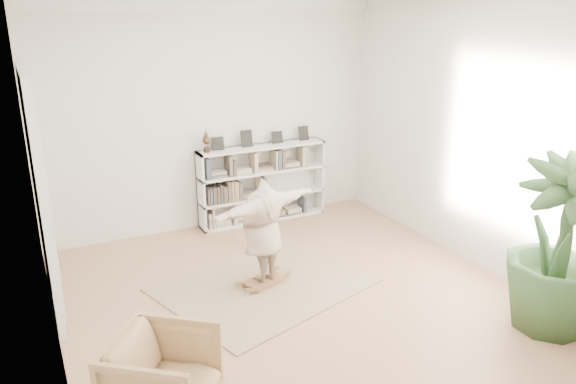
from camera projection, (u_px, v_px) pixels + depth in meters
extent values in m
plane|color=#A87A56|center=(300.00, 303.00, 6.94)|extent=(6.00, 6.00, 0.00)
plane|color=silver|center=(214.00, 118.00, 8.91)|extent=(5.50, 0.00, 5.50)
plane|color=silver|center=(506.00, 270.00, 3.82)|extent=(5.50, 0.00, 5.50)
plane|color=silver|center=(39.00, 199.00, 5.20)|extent=(0.00, 6.00, 6.00)
plane|color=silver|center=(483.00, 138.00, 7.52)|extent=(0.00, 6.00, 6.00)
cube|color=white|center=(210.00, 4.00, 8.31)|extent=(5.50, 0.12, 0.18)
cube|color=white|center=(40.00, 198.00, 6.45)|extent=(0.08, 1.78, 2.92)
cube|color=silver|center=(45.00, 208.00, 6.12)|extent=(0.06, 0.78, 2.80)
cube|color=silver|center=(40.00, 188.00, 6.80)|extent=(0.06, 0.78, 2.80)
cube|color=silver|center=(201.00, 193.00, 8.97)|extent=(0.04, 0.35, 1.30)
cube|color=silver|center=(319.00, 175.00, 9.88)|extent=(0.04, 0.35, 1.30)
cube|color=silver|center=(259.00, 181.00, 9.56)|extent=(2.20, 0.04, 1.30)
cube|color=silver|center=(263.00, 218.00, 9.63)|extent=(2.20, 0.35, 0.04)
cube|color=silver|center=(263.00, 196.00, 9.50)|extent=(2.20, 0.35, 0.04)
cube|color=silver|center=(262.00, 171.00, 9.36)|extent=(2.20, 0.35, 0.04)
cube|color=silver|center=(262.00, 147.00, 9.22)|extent=(2.20, 0.35, 0.04)
cube|color=black|center=(218.00, 143.00, 8.91)|extent=(0.18, 0.07, 0.24)
cube|color=black|center=(247.00, 140.00, 9.12)|extent=(0.18, 0.07, 0.24)
cube|color=black|center=(277.00, 136.00, 9.35)|extent=(0.18, 0.07, 0.24)
cube|color=black|center=(304.00, 133.00, 9.56)|extent=(0.18, 0.07, 0.24)
imported|color=tan|center=(163.00, 377.00, 4.94)|extent=(1.21, 1.21, 0.80)
cube|color=tan|center=(264.00, 285.00, 7.38)|extent=(2.98, 2.65, 0.02)
cube|color=#8D5D38|center=(264.00, 280.00, 7.36)|extent=(0.57, 0.44, 0.03)
cube|color=#8D5D38|center=(264.00, 283.00, 7.37)|extent=(0.34, 0.15, 0.04)
cube|color=#8D5D38|center=(264.00, 283.00, 7.37)|extent=(0.34, 0.15, 0.04)
cube|color=#8D5D38|center=(264.00, 280.00, 7.36)|extent=(0.21, 0.11, 0.10)
cube|color=#8D5D38|center=(264.00, 280.00, 7.36)|extent=(0.21, 0.11, 0.10)
imported|color=tan|center=(263.00, 228.00, 7.12)|extent=(1.74, 0.93, 1.37)
imported|color=#305028|center=(559.00, 246.00, 6.14)|extent=(1.41, 1.41, 1.99)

